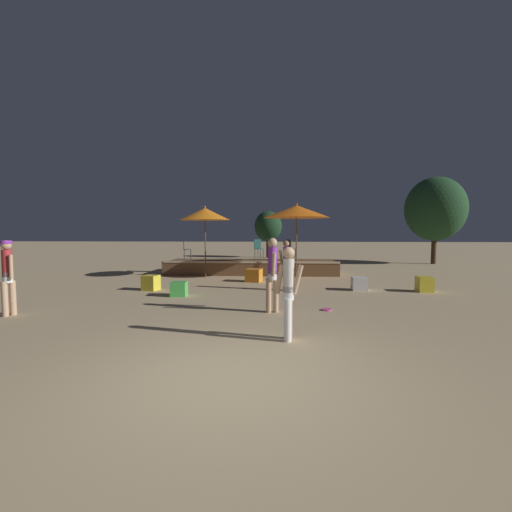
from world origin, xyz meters
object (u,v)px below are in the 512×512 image
at_px(cube_seat_3, 254,275).
at_px(frisbee_disc, 327,309).
at_px(person_1, 286,264).
at_px(bistro_chair_0, 185,247).
at_px(bistro_chair_1, 290,247).
at_px(background_tree_0, 435,209).
at_px(person_0, 272,272).
at_px(bistro_chair_2, 258,247).
at_px(cube_seat_4, 424,284).
at_px(person_2, 288,291).
at_px(patio_umbrella_1, 205,214).
at_px(cube_seat_0, 151,283).
at_px(cube_seat_1, 359,284).
at_px(cube_seat_2, 179,289).
at_px(person_3, 8,273).
at_px(background_tree_1, 268,226).
at_px(patio_umbrella_0, 297,212).

bearing_deg(cube_seat_3, frisbee_disc, -65.90).
bearing_deg(person_1, bistro_chair_0, -142.83).
bearing_deg(bistro_chair_1, background_tree_0, -103.86).
xyz_separation_m(person_1, background_tree_0, (9.02, 9.72, 2.37)).
bearing_deg(person_0, bistro_chair_2, 84.53).
xyz_separation_m(cube_seat_4, person_2, (-4.51, -5.15, 0.64)).
bearing_deg(patio_umbrella_1, person_0, -64.69).
xyz_separation_m(cube_seat_0, background_tree_0, (13.44, 9.92, 2.99)).
distance_m(bistro_chair_1, background_tree_0, 10.05).
distance_m(cube_seat_4, background_tree_0, 11.17).
bearing_deg(background_tree_0, cube_seat_0, -143.55).
distance_m(cube_seat_1, cube_seat_2, 5.76).
relative_size(cube_seat_4, person_3, 0.28).
distance_m(cube_seat_2, background_tree_1, 15.63).
relative_size(cube_seat_3, person_0, 0.38).
bearing_deg(patio_umbrella_1, bistro_chair_2, 46.92).
bearing_deg(cube_seat_4, bistro_chair_2, 137.10).
bearing_deg(person_0, background_tree_1, 80.91).
distance_m(cube_seat_3, person_1, 2.30).
relative_size(cube_seat_2, background_tree_1, 0.14).
bearing_deg(bistro_chair_0, person_2, -172.76).
bearing_deg(background_tree_0, patio_umbrella_0, -141.93).
bearing_deg(background_tree_0, bistro_chair_0, -158.66).
height_order(bistro_chair_0, background_tree_0, background_tree_0).
distance_m(bistro_chair_0, bistro_chair_2, 3.41).
xyz_separation_m(person_3, background_tree_0, (15.42, 13.46, 2.27)).
bearing_deg(patio_umbrella_0, cube_seat_0, -146.50).
bearing_deg(patio_umbrella_0, bistro_chair_0, 164.60).
height_order(patio_umbrella_1, bistro_chair_2, patio_umbrella_1).
bearing_deg(bistro_chair_2, cube_seat_1, -86.38).
height_order(patio_umbrella_1, person_0, patio_umbrella_1).
relative_size(person_1, background_tree_0, 0.32).
bearing_deg(bistro_chair_2, person_0, -116.55).
bearing_deg(patio_umbrella_1, bistro_chair_1, 31.22).
height_order(cube_seat_2, person_3, person_3).
bearing_deg(bistro_chair_0, patio_umbrella_1, -157.59).
height_order(person_3, background_tree_1, background_tree_1).
xyz_separation_m(cube_seat_4, person_3, (-10.81, -3.74, 0.73)).
bearing_deg(patio_umbrella_1, background_tree_0, 28.85).
distance_m(cube_seat_1, cube_seat_4, 2.02).
height_order(cube_seat_3, background_tree_1, background_tree_1).
xyz_separation_m(cube_seat_1, frisbee_disc, (-1.48, -2.95, -0.19)).
height_order(cube_seat_2, person_2, person_2).
relative_size(cube_seat_2, bistro_chair_0, 0.52).
distance_m(bistro_chair_2, background_tree_1, 9.04).
xyz_separation_m(person_0, bistro_chair_1, (0.73, 8.20, 0.22)).
bearing_deg(background_tree_1, person_2, -87.62).
xyz_separation_m(person_2, bistro_chair_1, (0.42, 10.27, 0.31)).
bearing_deg(person_1, cube_seat_3, -156.31).
height_order(cube_seat_2, bistro_chair_2, bistro_chair_2).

